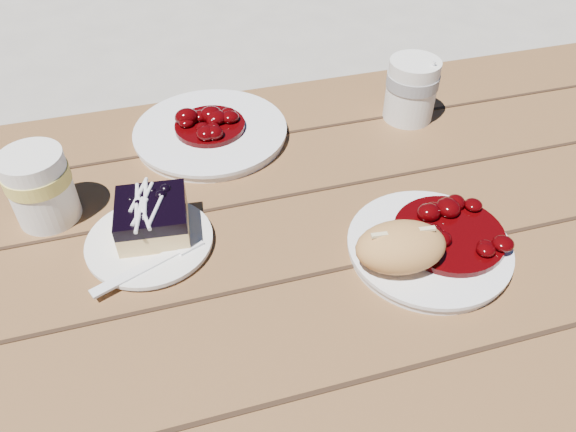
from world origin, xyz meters
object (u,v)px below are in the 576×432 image
object	(u,v)px
blueberry_cake	(152,217)
second_plate	(211,133)
main_plate	(428,248)
picnic_table	(225,322)
second_cup	(40,187)
bread_roll	(401,247)
dessert_plate	(150,242)
coffee_cup	(411,90)

from	to	relation	value
blueberry_cake	second_plate	size ratio (longest dim) A/B	0.40
main_plate	picnic_table	bearing A→B (deg)	162.99
second_cup	bread_roll	bearing A→B (deg)	-28.40
main_plate	blueberry_cake	size ratio (longest dim) A/B	2.08
blueberry_cake	second_cup	world-z (taller)	second_cup
main_plate	dessert_plate	bearing A→B (deg)	161.95
dessert_plate	blueberry_cake	bearing A→B (deg)	56.31
dessert_plate	second_cup	xyz separation A→B (m)	(-0.13, 0.10, 0.05)
picnic_table	second_cup	world-z (taller)	second_cup
picnic_table	dessert_plate	distance (m)	0.19
second_plate	coffee_cup	bearing A→B (deg)	-5.60
dessert_plate	coffee_cup	world-z (taller)	coffee_cup
main_plate	dessert_plate	world-z (taller)	main_plate
main_plate	blueberry_cake	world-z (taller)	blueberry_cake
dessert_plate	picnic_table	bearing A→B (deg)	-21.27
coffee_cup	main_plate	bearing A→B (deg)	-110.02
blueberry_cake	coffee_cup	distance (m)	0.50
main_plate	bread_roll	size ratio (longest dim) A/B	1.83
picnic_table	blueberry_cake	distance (m)	0.22
picnic_table	main_plate	xyz separation A→B (m)	(0.27, -0.08, 0.17)
second_plate	picnic_table	bearing A→B (deg)	-98.59
dessert_plate	second_cup	size ratio (longest dim) A/B	1.53
bread_roll	blueberry_cake	world-z (taller)	bread_roll
dessert_plate	second_plate	distance (m)	0.26
coffee_cup	dessert_plate	bearing A→B (deg)	-157.22
bread_roll	coffee_cup	distance (m)	0.37
main_plate	second_cup	world-z (taller)	second_cup
main_plate	coffee_cup	world-z (taller)	coffee_cup
main_plate	dessert_plate	xyz separation A→B (m)	(-0.36, 0.12, -0.00)
dessert_plate	second_plate	bearing A→B (deg)	61.68
coffee_cup	second_plate	size ratio (longest dim) A/B	0.43
picnic_table	main_plate	bearing A→B (deg)	-17.01
picnic_table	second_plate	world-z (taller)	second_plate
bread_roll	coffee_cup	bearing A→B (deg)	63.11
bread_roll	second_cup	distance (m)	0.49
picnic_table	blueberry_cake	world-z (taller)	blueberry_cake
picnic_table	dessert_plate	bearing A→B (deg)	158.73
main_plate	second_plate	bearing A→B (deg)	123.66
bread_roll	coffee_cup	xyz separation A→B (m)	(0.17, 0.33, 0.01)
picnic_table	bread_roll	xyz separation A→B (m)	(0.22, -0.10, 0.21)
blueberry_cake	picnic_table	bearing A→B (deg)	-26.77
coffee_cup	second_plate	world-z (taller)	coffee_cup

